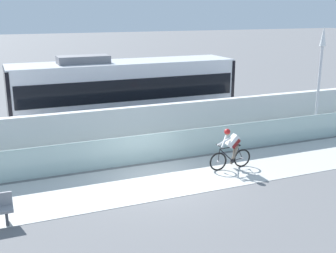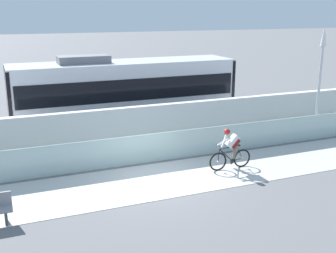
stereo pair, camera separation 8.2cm
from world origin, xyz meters
name	(u,v)px [view 1 (the left image)]	position (x,y,z in m)	size (l,w,h in m)	color
ground_plane	(159,180)	(0.00, 0.00, 0.00)	(200.00, 200.00, 0.00)	slate
bike_path_deck	(159,180)	(0.00, 0.00, 0.01)	(32.00, 3.20, 0.01)	beige
glass_parapet	(142,149)	(0.00, 1.85, 0.59)	(32.00, 0.05, 1.17)	#ADC6C1
concrete_barrier_wall	(128,129)	(0.00, 3.65, 0.95)	(32.00, 0.36, 1.90)	silver
tram_rail_near	(113,135)	(0.00, 6.13, 0.00)	(32.00, 0.08, 0.01)	#595654
tram_rail_far	(106,128)	(0.00, 7.57, 0.00)	(32.00, 0.08, 0.01)	#595654
tram	(124,93)	(0.84, 6.85, 1.89)	(11.06, 2.54, 3.81)	silver
cyclist_on_bike	(231,149)	(2.93, 0.00, 0.78)	(1.77, 0.58, 1.61)	black
lamp_post_antenna	(320,68)	(8.83, 2.15, 3.29)	(0.28, 0.28, 5.20)	gray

